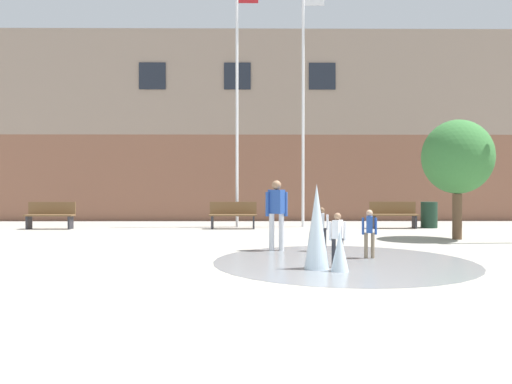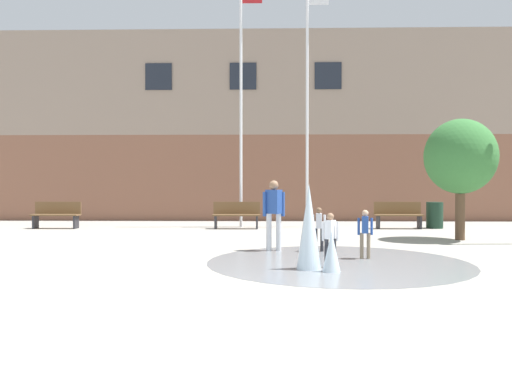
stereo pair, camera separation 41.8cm
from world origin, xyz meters
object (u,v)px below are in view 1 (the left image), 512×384
Objects in this scene: adult_near_bench at (277,209)px; trash_can at (429,215)px; park_bench_far_left at (51,215)px; street_tree_near_building at (457,157)px; child_running at (369,230)px; park_bench_far_right at (394,214)px; park_bench_left_of_flagpoles at (233,215)px; child_in_fountain at (322,225)px; flagpole_right at (304,97)px; flagpole_left at (238,96)px; child_with_pink_shirt at (337,235)px.

trash_can is at bearing -95.59° from adult_near_bench.
street_tree_near_building reaches higher than park_bench_far_left.
park_bench_far_right is at bearing -6.57° from child_running.
park_bench_far_left is 1.00× the size of park_bench_left_of_flagpoles.
child_in_fountain is at bearing 49.77° from child_running.
street_tree_near_building is at bearing -47.23° from flagpole_right.
street_tree_near_building is at bearing -14.89° from park_bench_far_left.
flagpole_right is 9.64× the size of trash_can.
trash_can is at bearing -5.56° from flagpole_right.
park_bench_left_of_flagpoles is 1.78× the size of trash_can.
flagpole_left reaches higher than child_running.
adult_near_bench is 0.18× the size of flagpole_left.
park_bench_far_right is at bearing -172.05° from trash_can.
child_with_pink_shirt is 6.38m from street_tree_near_building.
child_with_pink_shirt reaches higher than park_bench_far_right.
child_with_pink_shirt is (0.99, -2.30, -0.35)m from adult_near_bench.
park_bench_left_of_flagpoles is at bearing -163.51° from flagpole_right.
street_tree_near_building is (6.26, -3.35, 1.76)m from park_bench_left_of_flagpoles.
park_bench_left_of_flagpoles and park_bench_far_right have the same top height.
trash_can is (4.32, -0.42, -4.14)m from flagpole_right.
adult_near_bench is 5.72m from street_tree_near_building.
flagpole_right is at bearing -0.00° from flagpole_left.
child_running is 1.10× the size of trash_can.
flagpole_left is at bearing 176.39° from trash_can.
adult_near_bench is at bearing -126.54° from park_bench_far_right.
flagpole_left is at bearing -43.16° from adult_near_bench.
adult_near_bench is at bearing -37.38° from park_bench_far_left.
flagpole_right is 6.00m from trash_can.
street_tree_near_building reaches higher than child_in_fountain.
flagpole_right is at bearing 16.49° from park_bench_left_of_flagpoles.
flagpole_left reaches higher than child_in_fountain.
park_bench_far_left reaches higher than trash_can.
child_running is at bearing -66.28° from park_bench_left_of_flagpoles.
flagpole_left reaches higher than park_bench_far_left.
adult_near_bench reaches higher than park_bench_left_of_flagpoles.
trash_can is at bearing 7.95° from park_bench_far_right.
child_running reaches higher than park_bench_far_left.
park_bench_left_of_flagpoles is 6.81m from trash_can.
trash_can is at bearing 1.59° from park_bench_far_left.
adult_near_bench is at bearing 91.50° from child_in_fountain.
park_bench_far_left is 12.99m from street_tree_near_building.
child_running reaches higher than trash_can.
flagpole_right is at bearing 5.15° from park_bench_far_left.
adult_near_bench is 0.18× the size of flagpole_right.
park_bench_left_of_flagpoles is at bearing -100.94° from flagpole_left.
trash_can is at bearing 81.67° from street_tree_near_building.
flagpole_right reaches higher than child_running.
street_tree_near_building is (6.12, -4.09, -2.39)m from flagpole_left.
park_bench_far_right is at bearing 1.40° from park_bench_left_of_flagpoles.
child_in_fountain is at bearing -148.96° from street_tree_near_building.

